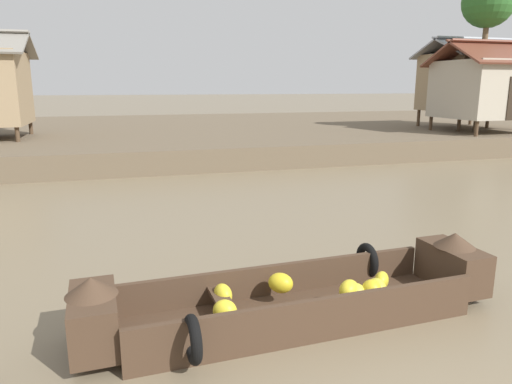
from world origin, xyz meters
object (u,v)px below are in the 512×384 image
object	(u,v)px
banana_boat	(299,297)
palm_tree_near	(489,3)
stilt_house_mid_left	(486,88)
stilt_house_mid_right	(469,81)

from	to	relation	value
banana_boat	palm_tree_near	xyz separation A→B (m)	(13.95, 13.04, 6.15)
palm_tree_near	banana_boat	bearing A→B (deg)	-136.94
banana_boat	stilt_house_mid_left	world-z (taller)	stilt_house_mid_left
banana_boat	stilt_house_mid_right	world-z (taller)	stilt_house_mid_right
banana_boat	palm_tree_near	world-z (taller)	palm_tree_near
stilt_house_mid_left	stilt_house_mid_right	distance (m)	2.33
stilt_house_mid_left	palm_tree_near	size ratio (longest dim) A/B	0.64
stilt_house_mid_left	palm_tree_near	world-z (taller)	palm_tree_near
banana_boat	stilt_house_mid_right	size ratio (longest dim) A/B	1.22
banana_boat	stilt_house_mid_left	xyz separation A→B (m)	(14.07, 12.77, 2.51)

